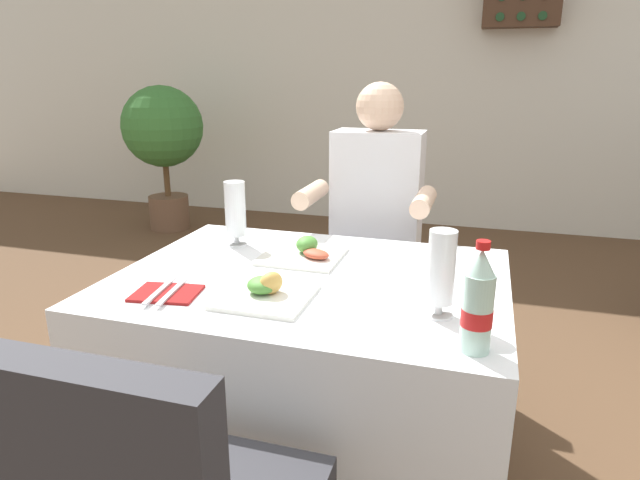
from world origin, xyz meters
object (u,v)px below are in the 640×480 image
plate_near_camera (266,291)px  potted_plant_corner (163,135)px  seated_diner_far (374,221)px  beer_glass_left (441,272)px  cola_bottle_primary (478,304)px  main_dining_table (310,328)px  chair_far_diner_seat (367,248)px  beer_glass_middle (235,211)px  plate_far_diner (305,252)px  napkin_cutlery_set (167,293)px

plate_near_camera → potted_plant_corner: (-2.07, 2.78, 0.06)m
plate_near_camera → potted_plant_corner: potted_plant_corner is taller
seated_diner_far → beer_glass_left: 0.95m
cola_bottle_primary → potted_plant_corner: (-2.60, 2.91, -0.03)m
main_dining_table → chair_far_diner_seat: chair_far_diner_seat is taller
beer_glass_left → cola_bottle_primary: 0.18m
plate_near_camera → beer_glass_middle: (-0.27, 0.40, 0.10)m
plate_far_diner → cola_bottle_primary: (0.54, -0.48, 0.09)m
beer_glass_left → potted_plant_corner: size_ratio=0.18×
plate_far_diner → beer_glass_middle: 0.29m
seated_diner_far → beer_glass_middle: seated_diner_far is taller
beer_glass_left → napkin_cutlery_set: beer_glass_left is taller
seated_diner_far → napkin_cutlery_set: 1.02m
chair_far_diner_seat → seated_diner_far: 0.20m
potted_plant_corner → beer_glass_middle: bearing=-52.9°
chair_far_diner_seat → napkin_cutlery_set: bearing=-106.9°
plate_near_camera → plate_far_diner: bearing=90.9°
potted_plant_corner → plate_far_diner: bearing=-49.7°
beer_glass_middle → napkin_cutlery_set: (0.01, -0.46, -0.11)m
plate_near_camera → beer_glass_middle: size_ratio=1.05×
napkin_cutlery_set → beer_glass_left: bearing=6.1°
plate_near_camera → chair_far_diner_seat: bearing=86.6°
main_dining_table → napkin_cutlery_set: size_ratio=5.73×
cola_bottle_primary → napkin_cutlery_set: 0.80m
chair_far_diner_seat → seated_diner_far: bearing=-67.2°
main_dining_table → chair_far_diner_seat: 0.82m
chair_far_diner_seat → potted_plant_corner: size_ratio=0.80×
main_dining_table → seated_diner_far: 0.73m
chair_far_diner_seat → plate_near_camera: size_ratio=4.16×
plate_near_camera → beer_glass_middle: 0.50m
seated_diner_far → plate_far_diner: size_ratio=5.07×
plate_far_diner → main_dining_table: bearing=-67.0°
seated_diner_far → beer_glass_left: (0.34, -0.88, 0.13)m
napkin_cutlery_set → seated_diner_far: bearing=68.9°
napkin_cutlery_set → potted_plant_corner: (-1.80, 2.83, 0.08)m
beer_glass_middle → napkin_cutlery_set: bearing=-88.6°
plate_far_diner → potted_plant_corner: bearing=130.3°
seated_diner_far → potted_plant_corner: size_ratio=1.04×
main_dining_table → napkin_cutlery_set: bearing=-142.6°
plate_far_diner → potted_plant_corner: size_ratio=0.21×
beer_glass_left → beer_glass_middle: 0.81m
cola_bottle_primary → main_dining_table: bearing=145.4°
main_dining_table → beer_glass_left: 0.51m
beer_glass_left → cola_bottle_primary: size_ratio=0.89×
plate_near_camera → seated_diner_far: bearing=83.2°
plate_far_diner → beer_glass_left: 0.56m
main_dining_table → plate_far_diner: plate_far_diner is taller
potted_plant_corner → plate_near_camera: bearing=-53.3°
seated_diner_far → plate_far_diner: 0.56m
main_dining_table → beer_glass_middle: bearing=147.6°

